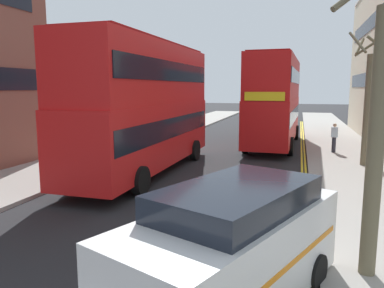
{
  "coord_description": "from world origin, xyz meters",
  "views": [
    {
      "loc": [
        4.0,
        -1.2,
        3.71
      ],
      "look_at": [
        0.5,
        11.0,
        1.8
      ],
      "focal_mm": 34.94,
      "sensor_mm": 36.0,
      "label": 1
    }
  ],
  "objects_px": {
    "taxi_minivan": "(229,250)",
    "pedestrian_far": "(334,137)",
    "double_decker_bus_away": "(145,104)",
    "double_decker_bus_oncoming": "(275,99)"
  },
  "relations": [
    {
      "from": "pedestrian_far",
      "to": "double_decker_bus_oncoming",
      "type": "bearing_deg",
      "value": 144.91
    },
    {
      "from": "pedestrian_far",
      "to": "taxi_minivan",
      "type": "bearing_deg",
      "value": -100.35
    },
    {
      "from": "double_decker_bus_oncoming",
      "to": "taxi_minivan",
      "type": "xyz_separation_m",
      "value": [
        0.48,
        -18.65,
        -1.96
      ]
    },
    {
      "from": "double_decker_bus_oncoming",
      "to": "taxi_minivan",
      "type": "distance_m",
      "value": 18.76
    },
    {
      "from": "double_decker_bus_away",
      "to": "taxi_minivan",
      "type": "bearing_deg",
      "value": -59.78
    },
    {
      "from": "double_decker_bus_away",
      "to": "pedestrian_far",
      "type": "xyz_separation_m",
      "value": [
        8.33,
        7.01,
        -2.04
      ]
    },
    {
      "from": "taxi_minivan",
      "to": "double_decker_bus_away",
      "type": "bearing_deg",
      "value": 120.22
    },
    {
      "from": "taxi_minivan",
      "to": "pedestrian_far",
      "type": "distance_m",
      "value": 16.5
    },
    {
      "from": "taxi_minivan",
      "to": "pedestrian_far",
      "type": "xyz_separation_m",
      "value": [
        2.96,
        16.23,
        -0.08
      ]
    },
    {
      "from": "taxi_minivan",
      "to": "pedestrian_far",
      "type": "bearing_deg",
      "value": 79.65
    }
  ]
}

